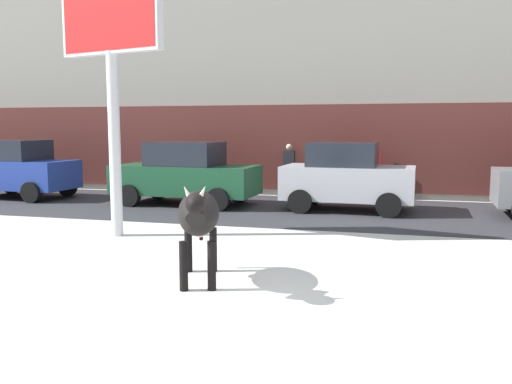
{
  "coord_description": "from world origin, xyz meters",
  "views": [
    {
      "loc": [
        2.01,
        -6.06,
        2.27
      ],
      "look_at": [
        -0.35,
        3.12,
        1.1
      ],
      "focal_mm": 37.0,
      "sensor_mm": 36.0,
      "label": 1
    }
  ],
  "objects_px": {
    "car_darkgreen_sedan": "(186,174)",
    "pedestrian_far_left": "(289,170)",
    "cow_black": "(199,215)",
    "car_silver_hatchback": "(347,177)",
    "billboard": "(110,25)",
    "car_blue_hatchback": "(19,169)",
    "pedestrian_by_cars": "(375,172)"
  },
  "relations": [
    {
      "from": "cow_black",
      "to": "car_blue_hatchback",
      "type": "distance_m",
      "value": 11.53
    },
    {
      "from": "car_silver_hatchback",
      "to": "car_blue_hatchback",
      "type": "bearing_deg",
      "value": 179.87
    },
    {
      "from": "car_blue_hatchback",
      "to": "pedestrian_by_cars",
      "type": "distance_m",
      "value": 11.38
    },
    {
      "from": "billboard",
      "to": "pedestrian_far_left",
      "type": "relative_size",
      "value": 3.21
    },
    {
      "from": "cow_black",
      "to": "car_blue_hatchback",
      "type": "xyz_separation_m",
      "value": [
        -8.9,
        7.33,
        -0.07
      ]
    },
    {
      "from": "cow_black",
      "to": "car_silver_hatchback",
      "type": "relative_size",
      "value": 0.54
    },
    {
      "from": "pedestrian_far_left",
      "to": "car_silver_hatchback",
      "type": "bearing_deg",
      "value": -49.84
    },
    {
      "from": "car_blue_hatchback",
      "to": "pedestrian_by_cars",
      "type": "height_order",
      "value": "car_blue_hatchback"
    },
    {
      "from": "cow_black",
      "to": "pedestrian_far_left",
      "type": "height_order",
      "value": "pedestrian_far_left"
    },
    {
      "from": "cow_black",
      "to": "car_silver_hatchback",
      "type": "bearing_deg",
      "value": 78.17
    },
    {
      "from": "billboard",
      "to": "car_darkgreen_sedan",
      "type": "xyz_separation_m",
      "value": [
        -0.29,
        4.57,
        -3.41
      ]
    },
    {
      "from": "billboard",
      "to": "pedestrian_far_left",
      "type": "xyz_separation_m",
      "value": [
        2.32,
        7.05,
        -3.43
      ]
    },
    {
      "from": "billboard",
      "to": "pedestrian_by_cars",
      "type": "distance_m",
      "value": 9.34
    },
    {
      "from": "car_silver_hatchback",
      "to": "car_darkgreen_sedan",
      "type": "bearing_deg",
      "value": -179.69
    },
    {
      "from": "car_darkgreen_sedan",
      "to": "car_silver_hatchback",
      "type": "relative_size",
      "value": 1.2
    },
    {
      "from": "pedestrian_by_cars",
      "to": "pedestrian_far_left",
      "type": "relative_size",
      "value": 1.0
    },
    {
      "from": "pedestrian_by_cars",
      "to": "pedestrian_far_left",
      "type": "bearing_deg",
      "value": 180.0
    },
    {
      "from": "billboard",
      "to": "pedestrian_far_left",
      "type": "distance_m",
      "value": 8.18
    },
    {
      "from": "billboard",
      "to": "car_darkgreen_sedan",
      "type": "height_order",
      "value": "billboard"
    },
    {
      "from": "car_silver_hatchback",
      "to": "pedestrian_by_cars",
      "type": "bearing_deg",
      "value": 74.54
    },
    {
      "from": "car_darkgreen_sedan",
      "to": "car_silver_hatchback",
      "type": "xyz_separation_m",
      "value": [
        4.68,
        0.02,
        0.02
      ]
    },
    {
      "from": "billboard",
      "to": "pedestrian_by_cars",
      "type": "relative_size",
      "value": 3.21
    },
    {
      "from": "billboard",
      "to": "car_blue_hatchback",
      "type": "height_order",
      "value": "billboard"
    },
    {
      "from": "car_darkgreen_sedan",
      "to": "car_silver_hatchback",
      "type": "bearing_deg",
      "value": 0.31
    },
    {
      "from": "car_silver_hatchback",
      "to": "pedestrian_far_left",
      "type": "height_order",
      "value": "car_silver_hatchback"
    },
    {
      "from": "car_silver_hatchback",
      "to": "cow_black",
      "type": "bearing_deg",
      "value": -101.83
    },
    {
      "from": "billboard",
      "to": "car_silver_hatchback",
      "type": "bearing_deg",
      "value": 46.33
    },
    {
      "from": "pedestrian_by_cars",
      "to": "pedestrian_far_left",
      "type": "xyz_separation_m",
      "value": [
        -2.75,
        0.0,
        0.0
      ]
    },
    {
      "from": "car_darkgreen_sedan",
      "to": "pedestrian_far_left",
      "type": "relative_size",
      "value": 2.48
    },
    {
      "from": "car_blue_hatchback",
      "to": "car_silver_hatchback",
      "type": "xyz_separation_m",
      "value": [
        10.43,
        -0.02,
        0.0
      ]
    },
    {
      "from": "cow_black",
      "to": "pedestrian_far_left",
      "type": "relative_size",
      "value": 1.11
    },
    {
      "from": "billboard",
      "to": "pedestrian_far_left",
      "type": "height_order",
      "value": "billboard"
    }
  ]
}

